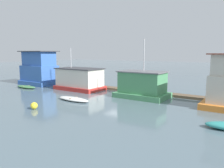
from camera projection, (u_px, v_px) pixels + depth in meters
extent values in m
plane|color=slate|center=(116.00, 94.00, 27.41)|extent=(200.00, 200.00, 0.00)
cube|color=brown|center=(127.00, 90.00, 29.57)|extent=(42.40, 1.41, 0.30)
cube|color=#3866B7|center=(40.00, 82.00, 35.81)|extent=(6.08, 4.13, 0.66)
cube|color=#3866B7|center=(40.00, 73.00, 35.59)|extent=(5.51, 3.56, 2.43)
cube|color=#3866B7|center=(39.00, 59.00, 35.26)|extent=(4.92, 2.96, 2.22)
cube|color=#38383D|center=(38.00, 51.00, 35.09)|extent=(5.81, 3.86, 0.12)
cube|color=red|center=(80.00, 88.00, 30.84)|extent=(6.59, 3.96, 0.53)
cube|color=silver|center=(80.00, 77.00, 30.63)|extent=(6.07, 3.44, 2.37)
cube|color=#38383D|center=(79.00, 69.00, 30.45)|extent=(6.37, 3.74, 0.12)
cylinder|color=#B2B2B7|center=(71.00, 58.00, 31.14)|extent=(0.12, 0.12, 2.75)
cube|color=#4C9360|center=(142.00, 95.00, 25.42)|extent=(5.86, 3.96, 0.57)
cube|color=#4C9360|center=(142.00, 82.00, 25.21)|extent=(4.92, 3.03, 2.37)
cube|color=slate|center=(143.00, 72.00, 25.03)|extent=(5.22, 3.33, 0.12)
cylinder|color=#B2B2B7|center=(144.00, 55.00, 24.69)|extent=(0.12, 0.12, 3.63)
ellipsoid|color=#47844C|center=(26.00, 87.00, 32.08)|extent=(3.93, 1.33, 0.36)
cube|color=#997F60|center=(26.00, 86.00, 32.07)|extent=(0.18, 1.07, 0.08)
ellipsoid|color=white|center=(73.00, 99.00, 23.61)|extent=(4.22, 1.44, 0.36)
cube|color=#997F60|center=(73.00, 98.00, 23.60)|extent=(0.19, 1.12, 0.08)
sphere|color=yellow|center=(34.00, 106.00, 20.09)|extent=(0.65, 0.65, 0.65)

